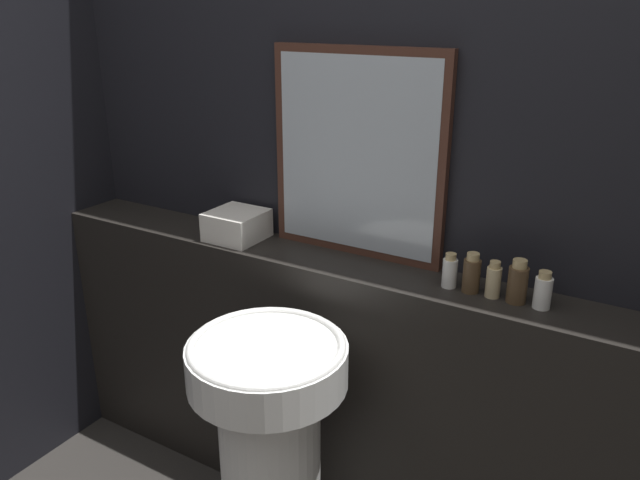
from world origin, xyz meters
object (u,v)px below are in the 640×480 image
(conditioner_bottle, at_px, (472,274))
(lotion_bottle, at_px, (493,280))
(shampoo_bottle, at_px, (450,271))
(hand_soap_bottle, at_px, (543,291))
(pedestal_sink, at_px, (270,450))
(body_wash_bottle, at_px, (518,283))
(mirror, at_px, (357,155))
(towel_stack, at_px, (237,225))

(conditioner_bottle, bearing_deg, lotion_bottle, 0.00)
(shampoo_bottle, distance_m, hand_soap_bottle, 0.26)
(shampoo_bottle, height_order, lotion_bottle, lotion_bottle)
(pedestal_sink, relative_size, body_wash_bottle, 6.92)
(mirror, bearing_deg, hand_soap_bottle, -8.62)
(body_wash_bottle, xyz_separation_m, hand_soap_bottle, (0.07, 0.00, -0.01))
(towel_stack, xyz_separation_m, conditioner_bottle, (0.82, 0.00, 0.00))
(mirror, height_order, conditioner_bottle, mirror)
(towel_stack, distance_m, conditioner_bottle, 0.82)
(pedestal_sink, bearing_deg, hand_soap_bottle, 32.34)
(lotion_bottle, bearing_deg, conditioner_bottle, 180.00)
(pedestal_sink, distance_m, conditioner_bottle, 0.77)
(shampoo_bottle, xyz_separation_m, conditioner_bottle, (0.06, 0.00, 0.01))
(mirror, xyz_separation_m, body_wash_bottle, (0.54, -0.09, -0.27))
(lotion_bottle, height_order, hand_soap_bottle, same)
(shampoo_bottle, bearing_deg, body_wash_bottle, -0.00)
(lotion_bottle, bearing_deg, hand_soap_bottle, 0.00)
(mirror, relative_size, shampoo_bottle, 6.34)
(hand_soap_bottle, bearing_deg, lotion_bottle, 180.00)
(towel_stack, height_order, lotion_bottle, lotion_bottle)
(shampoo_bottle, relative_size, body_wash_bottle, 0.83)
(conditioner_bottle, xyz_separation_m, body_wash_bottle, (0.13, -0.00, 0.00))
(pedestal_sink, xyz_separation_m, hand_soap_bottle, (0.62, 0.39, 0.50))
(towel_stack, distance_m, lotion_bottle, 0.88)
(towel_stack, xyz_separation_m, hand_soap_bottle, (1.02, 0.00, -0.00))
(mirror, relative_size, towel_stack, 3.58)
(pedestal_sink, height_order, shampoo_bottle, shampoo_bottle)
(conditioner_bottle, bearing_deg, pedestal_sink, -137.32)
(mirror, bearing_deg, lotion_bottle, -10.94)
(lotion_bottle, relative_size, hand_soap_bottle, 1.00)
(pedestal_sink, distance_m, mirror, 0.91)
(lotion_bottle, relative_size, body_wash_bottle, 0.85)
(towel_stack, bearing_deg, body_wash_bottle, -0.00)
(towel_stack, distance_m, shampoo_bottle, 0.76)
(lotion_bottle, distance_m, hand_soap_bottle, 0.13)
(pedestal_sink, height_order, body_wash_bottle, body_wash_bottle)
(hand_soap_bottle, bearing_deg, shampoo_bottle, 180.00)
(mirror, distance_m, towel_stack, 0.50)
(pedestal_sink, bearing_deg, body_wash_bottle, 35.39)
(shampoo_bottle, height_order, hand_soap_bottle, hand_soap_bottle)
(towel_stack, height_order, shampoo_bottle, shampoo_bottle)
(mirror, relative_size, conditioner_bottle, 5.57)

